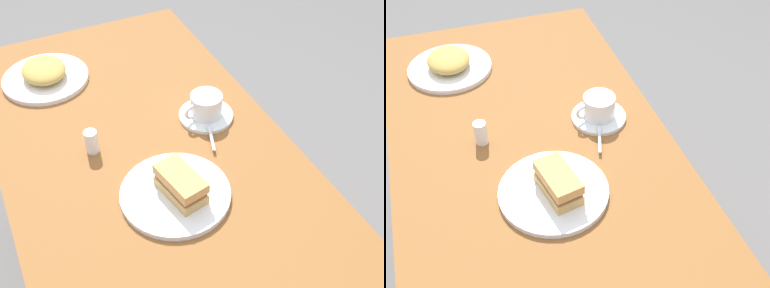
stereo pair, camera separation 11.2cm
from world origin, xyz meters
TOP-DOWN VIEW (x-y plane):
  - dining_table at (0.00, 0.00)m, footprint 1.36×0.69m
  - sandwich_plate at (-0.13, -0.01)m, footprint 0.25×0.25m
  - sandwich_front at (-0.14, -0.02)m, footprint 0.13×0.09m
  - coffee_saucer at (0.09, -0.19)m, footprint 0.14×0.14m
  - coffee_cup at (0.09, -0.19)m, footprint 0.08×0.11m
  - spoon at (0.01, -0.17)m, footprint 0.10×0.04m
  - side_plate at (0.43, 0.15)m, footprint 0.25×0.25m
  - side_food_pile at (0.43, 0.15)m, footprint 0.15×0.12m
  - salt_shaker at (0.09, 0.12)m, footprint 0.03×0.03m

SIDE VIEW (x-z plane):
  - dining_table at x=0.00m, z-range 0.27..0.97m
  - coffee_saucer at x=0.09m, z-range 0.70..0.71m
  - sandwich_plate at x=-0.13m, z-range 0.70..0.71m
  - side_plate at x=0.43m, z-range 0.70..0.71m
  - spoon at x=0.01m, z-range 0.71..0.72m
  - salt_shaker at x=0.09m, z-range 0.70..0.76m
  - side_food_pile at x=0.43m, z-range 0.71..0.76m
  - coffee_cup at x=0.09m, z-range 0.71..0.77m
  - sandwich_front at x=-0.14m, z-range 0.71..0.77m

